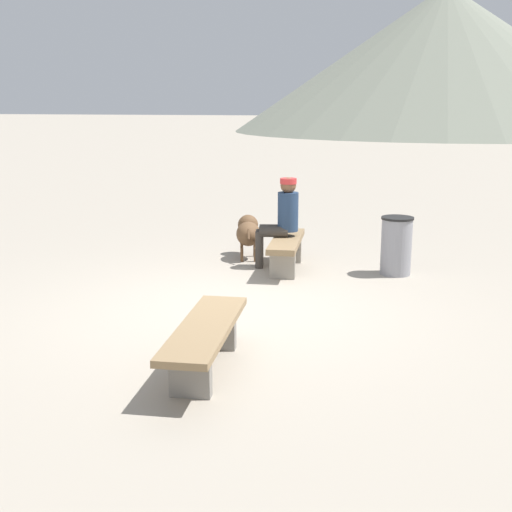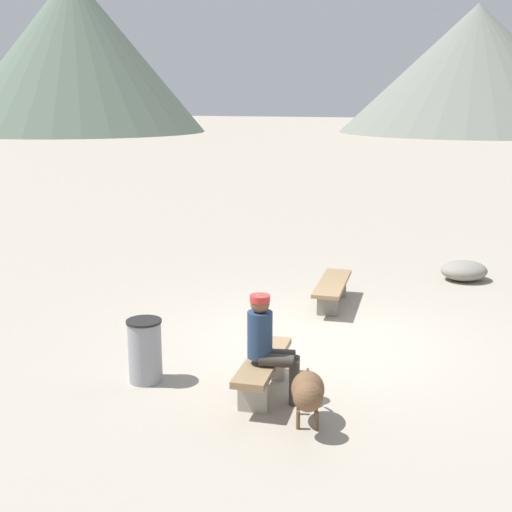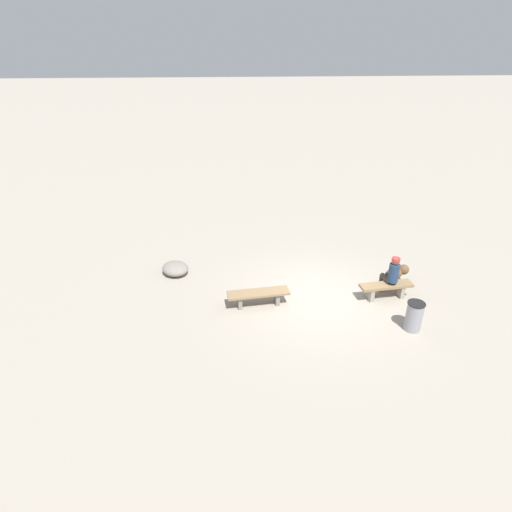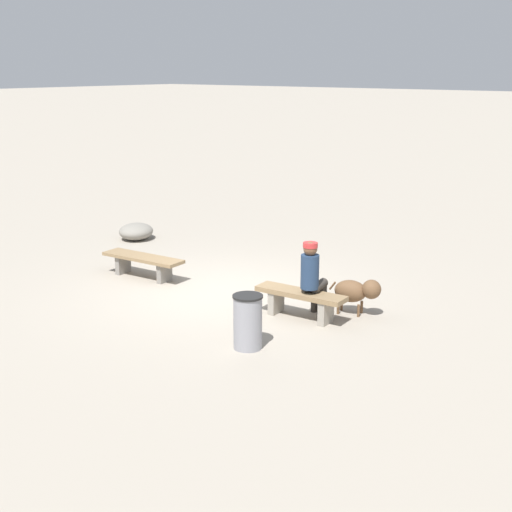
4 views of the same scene
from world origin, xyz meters
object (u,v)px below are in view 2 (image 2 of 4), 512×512
object	(u,v)px
bench_left	(332,287)
dog	(308,392)
trash_bin	(145,351)
seated_person	(268,341)
bench_right	(263,368)
boulder	(464,271)

from	to	relation	value
bench_left	dog	bearing A→B (deg)	4.59
bench_left	trash_bin	size ratio (longest dim) A/B	2.20
bench_left	seated_person	xyz separation A→B (m)	(3.78, 0.09, 0.41)
bench_left	trash_bin	world-z (taller)	trash_bin
bench_right	boulder	xyz separation A→B (m)	(-6.05, 2.05, -0.14)
seated_person	trash_bin	distance (m)	1.63
bench_left	dog	size ratio (longest dim) A/B	2.07
bench_left	boulder	distance (m)	3.16
bench_right	dog	world-z (taller)	dog
bench_right	trash_bin	distance (m)	1.50
bench_left	dog	xyz separation A→B (m)	(4.25, 0.69, 0.08)
trash_bin	bench_right	bearing A→B (deg)	94.56
dog	trash_bin	world-z (taller)	trash_bin
bench_right	dog	bearing A→B (deg)	44.28
seated_person	trash_bin	xyz separation A→B (m)	(-0.02, -1.60, -0.33)
trash_bin	boulder	xyz separation A→B (m)	(-6.17, 3.54, -0.21)
trash_bin	boulder	bearing A→B (deg)	150.12
bench_left	boulder	bearing A→B (deg)	135.25
bench_left	bench_right	xyz separation A→B (m)	(3.64, -0.02, 0.01)
bench_left	dog	distance (m)	4.31
trash_bin	bench_left	bearing A→B (deg)	158.14
seated_person	dog	bearing A→B (deg)	40.80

